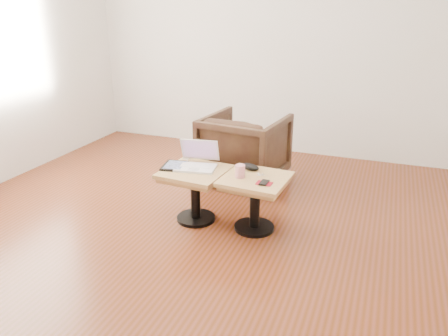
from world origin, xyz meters
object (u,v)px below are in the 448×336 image
(side_table_right, at_px, (255,191))
(striped_cup, at_px, (240,171))
(side_table_left, at_px, (195,183))
(armchair, at_px, (245,149))
(laptop, at_px, (197,162))

(side_table_right, distance_m, striped_cup, 0.20)
(side_table_right, bearing_deg, striped_cup, -157.37)
(side_table_left, distance_m, armchair, 0.95)
(side_table_right, height_order, striped_cup, striped_cup)
(side_table_left, relative_size, striped_cup, 5.36)
(side_table_right, distance_m, laptop, 0.54)
(side_table_left, distance_m, side_table_right, 0.50)
(side_table_left, bearing_deg, striped_cup, 2.08)
(side_table_right, xyz_separation_m, armchair, (-0.39, 0.92, 0.01))
(side_table_left, height_order, laptop, laptop)
(laptop, bearing_deg, striped_cup, -22.64)
(side_table_left, xyz_separation_m, armchair, (0.11, 0.94, 0.01))
(side_table_left, xyz_separation_m, striped_cup, (0.39, -0.02, 0.16))
(side_table_left, distance_m, laptop, 0.17)
(striped_cup, height_order, armchair, armchair)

